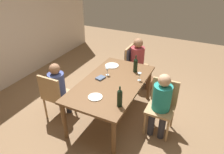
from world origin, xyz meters
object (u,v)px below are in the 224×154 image
at_px(chair_near, 162,103).
at_px(chair_far_left, 55,94).
at_px(dining_table, 112,86).
at_px(person_man_guest, 138,59).
at_px(chair_right_end, 132,60).
at_px(person_man_bearded, 58,86).
at_px(handbag, 150,83).
at_px(dinner_plate_guest_left, 112,66).
at_px(wine_bottle_dark_red, 136,65).
at_px(person_woman_host, 161,101).
at_px(dinner_plate_host, 95,97).
at_px(wine_glass_centre, 107,70).
at_px(wine_bottle_tall_green, 120,98).
at_px(wine_glass_near_left, 139,75).

distance_m(chair_near, chair_far_left, 1.87).
distance_m(dining_table, person_man_guest, 1.29).
relative_size(chair_right_end, person_man_bearded, 0.84).
bearing_deg(dining_table, handbag, -15.19).
bearing_deg(dining_table, chair_right_end, 5.49).
bearing_deg(dinner_plate_guest_left, wine_bottle_dark_red, -92.95).
distance_m(chair_far_left, person_woman_host, 1.85).
bearing_deg(person_man_bearded, wine_bottle_dark_red, 39.37).
height_order(chair_far_left, person_woman_host, person_woman_host).
bearing_deg(dining_table, person_man_guest, -1.15).
relative_size(chair_near, dinner_plate_host, 4.06).
xyz_separation_m(person_man_bearded, wine_bottle_dark_red, (0.92, -1.12, 0.26)).
distance_m(chair_near, wine_bottle_dark_red, 0.88).
bearing_deg(handbag, wine_glass_centre, 153.90).
height_order(dining_table, handbag, dining_table).
distance_m(dining_table, dinner_plate_host, 0.54).
height_order(wine_glass_centre, handbag, wine_glass_centre).
height_order(person_man_bearded, wine_bottle_tall_green, person_man_bearded).
relative_size(dining_table, wine_glass_centre, 12.20).
distance_m(wine_bottle_dark_red, dinner_plate_guest_left, 0.53).
xyz_separation_m(person_man_guest, wine_glass_centre, (-1.10, 0.22, 0.20)).
height_order(chair_near, person_man_guest, person_man_guest).
relative_size(dining_table, person_woman_host, 1.63).
bearing_deg(dinner_plate_guest_left, dinner_plate_host, -166.99).
bearing_deg(chair_far_left, handbag, 55.21).
xyz_separation_m(wine_glass_near_left, handbag, (1.02, 0.06, -0.75)).
bearing_deg(person_man_guest, wine_glass_centre, -11.06).
relative_size(chair_far_left, person_man_bearded, 0.84).
relative_size(person_woman_host, person_man_bearded, 1.02).
height_order(chair_near, handbag, chair_near).
bearing_deg(wine_bottle_tall_green, wine_glass_near_left, -0.50).
height_order(person_man_bearded, handbag, person_man_bearded).
bearing_deg(person_man_bearded, handbag, 53.44).
xyz_separation_m(chair_right_end, wine_bottle_tall_green, (-1.85, -0.52, 0.30)).
xyz_separation_m(dining_table, person_man_guest, (1.29, -0.03, -0.01)).
distance_m(chair_right_end, wine_glass_near_left, 1.18).
xyz_separation_m(person_man_bearded, wine_glass_centre, (0.57, -0.70, 0.22)).
xyz_separation_m(chair_right_end, wine_glass_centre, (-1.10, 0.07, 0.26)).
bearing_deg(chair_far_left, dinner_plate_guest_left, 59.99).
relative_size(chair_near, person_man_bearded, 0.84).
bearing_deg(dining_table, chair_far_left, 119.13).
relative_size(dining_table, chair_near, 1.98).
xyz_separation_m(wine_glass_centre, dinner_plate_host, (-0.72, -0.16, -0.10)).
bearing_deg(person_man_bearded, chair_right_end, 65.37).
height_order(dining_table, person_man_bearded, person_man_bearded).
xyz_separation_m(chair_near, person_man_guest, (1.20, 0.86, 0.12)).
bearing_deg(person_man_guest, chair_far_left, -27.17).
bearing_deg(dinner_plate_host, dinner_plate_guest_left, 13.01).
bearing_deg(chair_near, handbag, -65.79).
height_order(dining_table, wine_bottle_tall_green, wine_bottle_tall_green).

